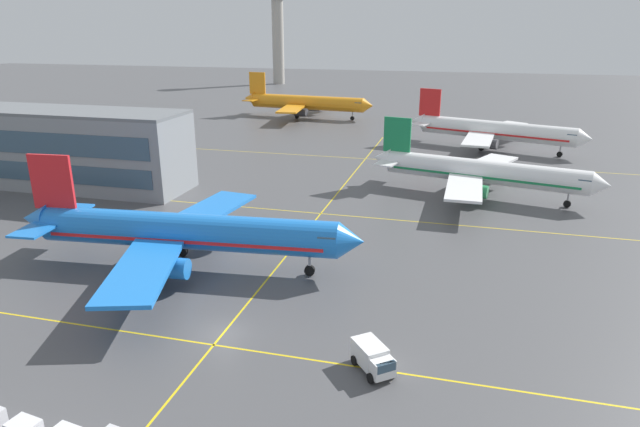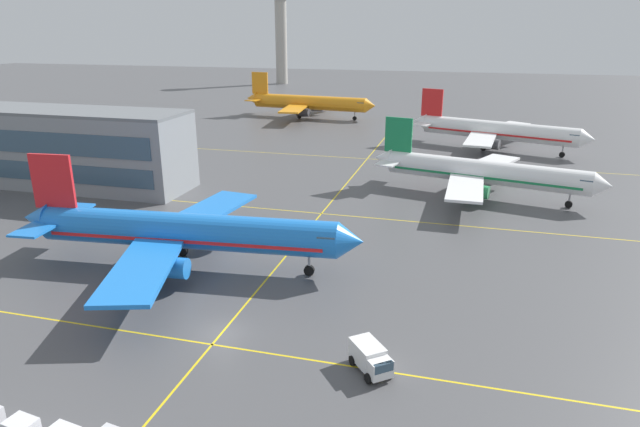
# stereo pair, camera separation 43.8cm
# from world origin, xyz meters

# --- Properties ---
(ground_plane) EXTENTS (600.00, 600.00, 0.00)m
(ground_plane) POSITION_xyz_m (0.00, 0.00, 0.00)
(ground_plane) COLOR #4C4C4F
(airliner_front_gate) EXTENTS (39.51, 33.93, 12.28)m
(airliner_front_gate) POSITION_xyz_m (-9.91, 12.09, 4.19)
(airliner_front_gate) COLOR blue
(airliner_front_gate) RESTS_ON ground
(airliner_second_row) EXTENTS (36.39, 30.92, 11.40)m
(airliner_second_row) POSITION_xyz_m (21.95, 48.90, 3.89)
(airliner_second_row) COLOR white
(airliner_second_row) RESTS_ON ground
(airliner_third_row) EXTENTS (38.20, 32.64, 12.14)m
(airliner_third_row) POSITION_xyz_m (25.05, 85.67, 4.15)
(airliner_third_row) COLOR white
(airliner_third_row) RESTS_ON ground
(airliner_far_left_stand) EXTENTS (40.40, 34.67, 12.55)m
(airliner_far_left_stand) POSITION_xyz_m (-26.62, 117.55, 4.29)
(airliner_far_left_stand) COLOR orange
(airliner_far_left_stand) RESTS_ON ground
(taxiway_markings) EXTENTS (150.23, 118.24, 0.01)m
(taxiway_markings) POSITION_xyz_m (0.00, 33.83, 0.00)
(taxiway_markings) COLOR yellow
(taxiway_markings) RESTS_ON ground
(service_truck_red_van) EXTENTS (4.03, 4.34, 2.10)m
(service_truck_red_van) POSITION_xyz_m (13.65, -2.16, 1.18)
(service_truck_red_van) COLOR white
(service_truck_red_van) RESTS_ON ground
(control_tower) EXTENTS (8.82, 8.82, 42.43)m
(control_tower) POSITION_xyz_m (-66.27, 210.01, 24.36)
(control_tower) COLOR #ADA89E
(control_tower) RESTS_ON ground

